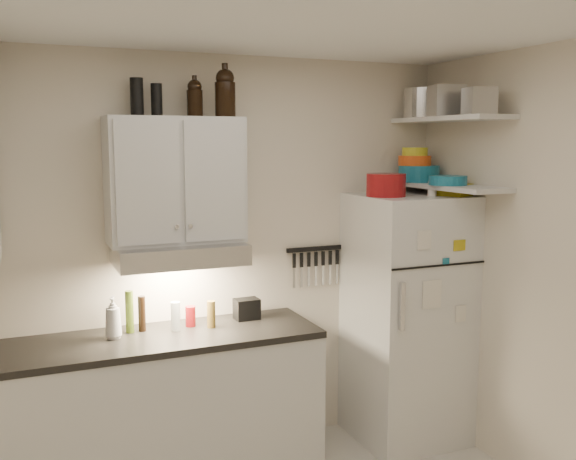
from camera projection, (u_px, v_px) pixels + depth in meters
name	position (u px, v px, depth m)	size (l,w,h in m)	color
ceiling	(318.00, 5.00, 2.62)	(3.20, 3.00, 0.02)	white
back_wall	(216.00, 258.00, 4.18)	(3.20, 0.02, 2.60)	beige
base_cabinet	(144.00, 416.00, 3.80)	(2.10, 0.60, 0.88)	silver
countertop	(142.00, 341.00, 3.74)	(2.10, 0.62, 0.04)	black
upper_cabinet	(175.00, 180.00, 3.83)	(0.80, 0.33, 0.75)	silver
range_hood	(179.00, 254.00, 3.83)	(0.76, 0.46, 0.12)	silver
fridge	(407.00, 318.00, 4.41)	(0.70, 0.68, 1.70)	silver
shelf_hi	(450.00, 119.00, 4.18)	(0.30, 0.95, 0.03)	silver
shelf_lo	(447.00, 186.00, 4.24)	(0.30, 0.95, 0.03)	silver
knife_strip	(315.00, 249.00, 4.43)	(0.42, 0.02, 0.03)	black
dutch_oven	(386.00, 185.00, 4.16)	(0.26, 0.26, 0.15)	maroon
book_stack	(451.00, 189.00, 4.24)	(0.19, 0.23, 0.08)	gold
spice_jar	(432.00, 189.00, 4.19)	(0.06, 0.06, 0.09)	silver
stock_pot	(424.00, 103.00, 4.44)	(0.28, 0.28, 0.20)	silver
tin_a	(446.00, 101.00, 4.12)	(0.20, 0.18, 0.20)	#AAAAAD
tin_b	(479.00, 101.00, 3.84)	(0.16, 0.16, 0.16)	#AAAAAD
bowl_teal	(419.00, 174.00, 4.47)	(0.28, 0.28, 0.11)	#186986
bowl_orange	(415.00, 161.00, 4.46)	(0.23, 0.23, 0.07)	#DC4E14
bowl_yellow	(415.00, 152.00, 4.45)	(0.18, 0.18, 0.06)	gold
plates	(448.00, 180.00, 4.14)	(0.24, 0.24, 0.06)	#186986
growler_a	(195.00, 98.00, 3.84)	(0.10, 0.10, 0.23)	black
growler_b	(225.00, 92.00, 3.83)	(0.12, 0.12, 0.29)	black
thermos_a	(157.00, 100.00, 3.76)	(0.07, 0.07, 0.19)	black
thermos_b	(137.00, 97.00, 3.74)	(0.08, 0.08, 0.22)	black
soap_bottle	(113.00, 315.00, 3.71)	(0.11, 0.11, 0.28)	silver
pepper_mill	(211.00, 314.00, 3.93)	(0.05, 0.05, 0.17)	brown
oil_bottle	(130.00, 312.00, 3.82)	(0.05, 0.05, 0.25)	#425816
vinegar_bottle	(142.00, 314.00, 3.85)	(0.04, 0.04, 0.22)	black
clear_bottle	(176.00, 316.00, 3.88)	(0.06, 0.06, 0.17)	silver
red_jar	(190.00, 316.00, 3.96)	(0.06, 0.06, 0.13)	maroon
caddy	(247.00, 309.00, 4.12)	(0.15, 0.11, 0.13)	black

